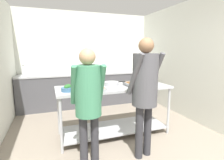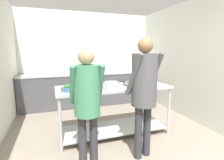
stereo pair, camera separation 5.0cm
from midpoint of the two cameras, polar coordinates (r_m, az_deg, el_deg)
name	(u,v)px [view 2 (the right image)]	position (r m, az deg, el deg)	size (l,w,h in m)	color
wall_rear	(88,58)	(5.33, -7.67, 7.08)	(3.93, 0.06, 2.65)	silver
wall_right	(191,61)	(4.33, 24.66, 5.72)	(0.06, 4.28, 2.65)	silver
back_counter	(91,89)	(5.08, -6.64, -2.81)	(3.77, 0.65, 0.93)	#4C4C51
serving_counter	(114,102)	(3.23, 1.03, -7.23)	(2.03, 0.76, 0.91)	#ADAFB5
broccoli_bowl	(68,88)	(2.87, -13.71, -2.67)	(0.23, 0.23, 0.11)	#3D668C
serving_tray_roast	(91,89)	(2.85, -6.35, -2.92)	(0.41, 0.33, 0.05)	#ADAFB5
sauce_pan	(112,83)	(3.22, 0.34, -1.14)	(0.41, 0.27, 0.07)	#ADAFB5
serving_tray_vegetables	(136,84)	(3.27, 8.32, -1.31)	(0.40, 0.34, 0.05)	#ADAFB5
plate_stack	(147,81)	(3.67, 11.66, -0.35)	(0.27, 0.27, 0.04)	white
guest_serving_left	(144,86)	(2.48, 11.01, -1.84)	(0.50, 0.41, 1.73)	#2D2D33
guest_serving_right	(87,96)	(2.30, -7.52, -5.05)	(0.44, 0.34, 1.58)	#2D2D33
water_bottle	(25,71)	(5.00, -26.29, 2.79)	(0.07, 0.07, 0.26)	silver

